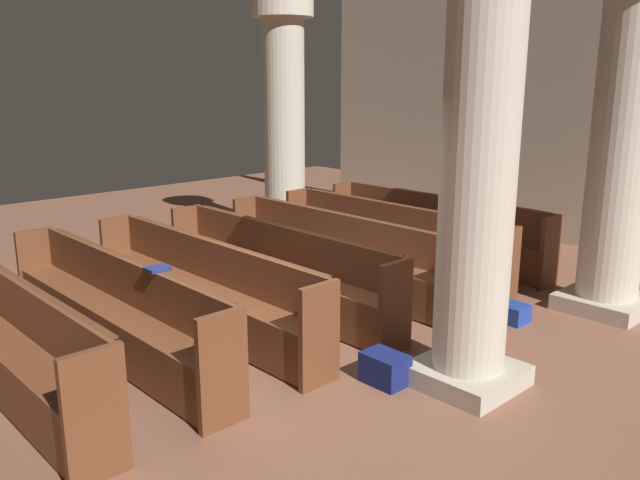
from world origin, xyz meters
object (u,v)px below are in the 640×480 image
Objects in this scene: pew_row_5 at (113,305)px; hymn_book at (157,269)px; pew_row_6 at (3,332)px; pillar_aisle_side at (623,136)px; kneeler_box_blue at (510,313)px; pew_row_0 at (433,226)px; pew_row_3 at (275,265)px; kneeler_box_navy at (385,369)px; lectern at (492,225)px; pillar_far_side at (284,117)px; pillar_aisle_rear at (479,157)px; pew_row_2 at (336,250)px; pew_row_4 at (202,283)px; pew_row_1 at (389,237)px.

pew_row_5 is 0.74m from hymn_book.
pew_row_6 is 6.51m from pillar_aisle_side.
pew_row_0 is at bearing 146.52° from kneeler_box_blue.
pillar_aisle_side is (2.71, -0.29, 1.49)m from pew_row_0.
pew_row_0 and pew_row_3 have the same top height.
hymn_book is 0.52× the size of kneeler_box_navy.
hymn_book reaches higher than pew_row_0.
lectern reaches higher than kneeler_box_blue.
pew_row_6 is 3.31m from kneeler_box_navy.
pillar_far_side is at bearing 121.08° from pew_row_5.
kneeler_box_navy is at bearing 47.93° from pew_row_6.
lectern is at bearing 126.75° from kneeler_box_blue.
pillar_aisle_rear is 9.85× the size of kneeler_box_navy.
pew_row_5 reaches higher than kneeler_box_blue.
pew_row_2 is at bearing 90.00° from pew_row_6.
pew_row_4 is at bearing -126.05° from pillar_aisle_side.
pew_row_5 is 4.21m from kneeler_box_blue.
pew_row_4 is 4.84m from pillar_aisle_side.
lectern is 2.92m from kneeler_box_blue.
pew_row_1 is at bearing 90.00° from pew_row_5.
pew_row_1 is 3.89m from hymn_book.
pillar_aisle_side is 9.85× the size of kneeler_box_navy.
pillar_aisle_side is (2.71, 4.72, 1.49)m from pew_row_5.
pillar_aisle_side is 3.56× the size of lectern.
pew_row_6 is 1.39m from hymn_book.
pew_row_3 and pew_row_4 have the same top height.
pillar_far_side reaches higher than kneeler_box_blue.
pew_row_4 is 1.08m from hymn_book.
pillar_far_side is (-2.66, 4.41, 1.49)m from pew_row_5.
pew_row_4 is at bearing -90.00° from pew_row_1.
pew_row_3 is 10.47× the size of kneeler_box_blue.
kneeler_box_blue is (-0.55, -1.14, -1.90)m from pillar_aisle_side.
hymn_book reaches higher than kneeler_box_navy.
pew_row_5 is (0.00, -1.00, 0.00)m from pew_row_4.
kneeler_box_blue is at bearing -11.14° from pew_row_1.
kneeler_box_blue is at bearing 64.80° from pew_row_6.
pew_row_4 is at bearing -90.00° from pew_row_3.
lectern is at bearing 25.92° from pillar_far_side.
pew_row_0 is 5.02m from pew_row_5.
pew_row_2 and pew_row_4 have the same top height.
pew_row_1 is 2.01m from pew_row_3.
pew_row_3 is 4.12m from pillar_aisle_side.
pew_row_6 is at bearing -132.51° from pillar_aisle_rear.
hymn_book is (-2.15, -1.76, -1.05)m from pillar_aisle_rear.
pew_row_4 and pew_row_6 have the same top height.
hymn_book is at bearing -83.36° from pew_row_0.
pillar_far_side is at bearing 127.34° from hymn_book.
pew_row_5 is 3.66m from pillar_aisle_rear.
pew_row_3 is (0.00, -3.01, 0.00)m from pew_row_0.
lectern reaches higher than pew_row_0.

